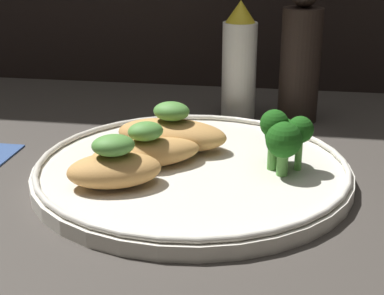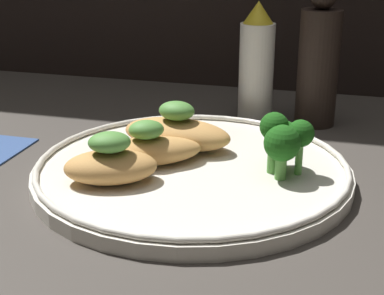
# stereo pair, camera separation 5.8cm
# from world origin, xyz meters

# --- Properties ---
(ground_plane) EXTENTS (1.80, 1.80, 0.01)m
(ground_plane) POSITION_xyz_m (0.00, 0.00, -0.01)
(ground_plane) COLOR #3D3833
(plate) EXTENTS (0.32, 0.32, 0.02)m
(plate) POSITION_xyz_m (0.00, 0.00, 0.01)
(plate) COLOR silver
(plate) RESTS_ON ground_plane
(grilled_meat_front) EXTENTS (0.10, 0.08, 0.05)m
(grilled_meat_front) POSITION_xyz_m (-0.06, -0.06, 0.03)
(grilled_meat_front) COLOR tan
(grilled_meat_front) RESTS_ON plate
(grilled_meat_middle) EXTENTS (0.12, 0.09, 0.05)m
(grilled_meat_middle) POSITION_xyz_m (-0.04, -0.01, 0.03)
(grilled_meat_middle) COLOR tan
(grilled_meat_middle) RESTS_ON plate
(grilled_meat_back) EXTENTS (0.12, 0.07, 0.05)m
(grilled_meat_back) POSITION_xyz_m (-0.03, 0.05, 0.03)
(grilled_meat_back) COLOR tan
(grilled_meat_back) RESTS_ON plate
(broccoli_bunch) EXTENTS (0.05, 0.06, 0.06)m
(broccoli_bunch) POSITION_xyz_m (0.09, 0.01, 0.05)
(broccoli_bunch) COLOR #569942
(broccoli_bunch) RESTS_ON plate
(sauce_bottle) EXTENTS (0.04, 0.04, 0.15)m
(sauce_bottle) POSITION_xyz_m (0.03, 0.21, 0.07)
(sauce_bottle) COLOR white
(sauce_bottle) RESTS_ON ground_plane
(pepper_grinder) EXTENTS (0.05, 0.05, 0.18)m
(pepper_grinder) POSITION_xyz_m (0.10, 0.21, 0.08)
(pepper_grinder) COLOR black
(pepper_grinder) RESTS_ON ground_plane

